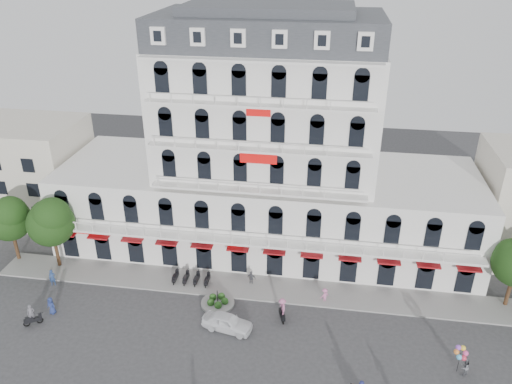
% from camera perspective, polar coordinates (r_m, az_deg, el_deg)
% --- Properties ---
extents(ground, '(120.00, 120.00, 0.00)m').
position_cam_1_polar(ground, '(43.99, -2.20, -17.97)').
color(ground, '#38383A').
rests_on(ground, ground).
extents(sidewalk, '(53.00, 4.00, 0.16)m').
position_cam_1_polar(sidewalk, '(50.62, -0.26, -10.83)').
color(sidewalk, gray).
rests_on(sidewalk, ground).
extents(main_building, '(45.00, 15.00, 25.80)m').
position_cam_1_polar(main_building, '(53.33, 1.25, 3.56)').
color(main_building, silver).
rests_on(main_building, ground).
extents(flank_building_west, '(14.00, 10.00, 12.00)m').
position_cam_1_polar(flank_building_west, '(67.15, -24.83, 2.33)').
color(flank_building_west, beige).
rests_on(flank_building_west, ground).
extents(traffic_island, '(3.20, 3.20, 1.60)m').
position_cam_1_polar(traffic_island, '(48.68, -4.40, -12.42)').
color(traffic_island, gray).
rests_on(traffic_island, ground).
extents(parked_scooter_row, '(4.40, 1.80, 1.10)m').
position_cam_1_polar(parked_scooter_row, '(51.70, -7.37, -10.28)').
color(parked_scooter_row, black).
rests_on(parked_scooter_row, ground).
extents(tree_west_outer, '(4.50, 4.48, 7.76)m').
position_cam_1_polar(tree_west_outer, '(57.87, -26.41, -2.55)').
color(tree_west_outer, '#382314').
rests_on(tree_west_outer, ground).
extents(tree_west_inner, '(4.76, 4.76, 8.25)m').
position_cam_1_polar(tree_west_inner, '(54.71, -22.43, -2.98)').
color(tree_west_inner, '#382314').
rests_on(tree_west_inner, ground).
extents(parked_car, '(4.81, 2.66, 1.55)m').
position_cam_1_polar(parked_car, '(45.69, -3.30, -14.63)').
color(parked_car, white).
rests_on(parked_car, ground).
extents(rider_west, '(1.50, 1.10, 2.18)m').
position_cam_1_polar(rider_west, '(50.10, -24.24, -12.80)').
color(rider_west, black).
rests_on(rider_west, ground).
extents(rider_center, '(1.03, 1.66, 2.36)m').
position_cam_1_polar(rider_center, '(46.30, 3.01, -13.17)').
color(rider_center, black).
rests_on(rider_center, ground).
extents(pedestrian_left, '(0.96, 0.75, 1.74)m').
position_cam_1_polar(pedestrian_left, '(50.83, -22.35, -11.91)').
color(pedestrian_left, navy).
rests_on(pedestrian_left, ground).
extents(pedestrian_mid, '(0.98, 0.52, 1.59)m').
position_cam_1_polar(pedestrian_mid, '(50.62, -0.53, -9.81)').
color(pedestrian_mid, '#4E4E55').
rests_on(pedestrian_mid, ground).
extents(pedestrian_right, '(1.11, 1.04, 1.50)m').
position_cam_1_polar(pedestrian_right, '(48.98, 7.84, -11.61)').
color(pedestrian_right, '#D06EA5').
rests_on(pedestrian_right, ground).
extents(pedestrian_far, '(0.74, 0.61, 1.74)m').
position_cam_1_polar(pedestrian_far, '(54.51, -22.25, -9.04)').
color(pedestrian_far, navy).
rests_on(pedestrian_far, ground).
extents(balloon_vendor, '(1.50, 1.36, 2.45)m').
position_cam_1_polar(balloon_vendor, '(44.65, 22.61, -17.49)').
color(balloon_vendor, slate).
rests_on(balloon_vendor, ground).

